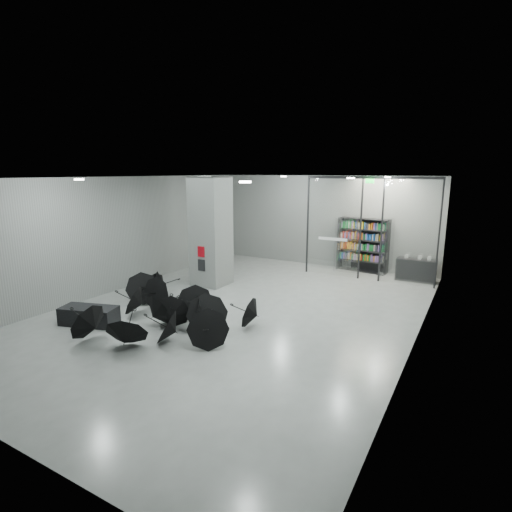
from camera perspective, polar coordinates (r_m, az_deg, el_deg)
The scene contains 10 objects.
room at distance 11.68m, azimuth -2.35°, elevation 5.45°, with size 14.00×14.02×4.01m.
column at distance 14.82m, azimuth -6.47°, elevation 3.49°, with size 1.20×1.20×4.00m, color slate.
fire_cabinet at distance 14.45m, azimuth -7.85°, elevation 0.61°, with size 0.28×0.04×0.38m, color #A50A07.
info_panel at distance 14.55m, azimuth -7.80°, elevation -1.32°, with size 0.30×0.03×0.42m, color black.
exit_sign at distance 15.61m, azimuth 15.95°, elevation 10.25°, with size 0.30×0.06×0.15m, color #0CE533.
glass_partition at distance 15.93m, azimuth 15.76°, elevation 4.37°, with size 5.06×0.08×4.00m.
bench at distance 12.13m, azimuth -22.74°, elevation -7.85°, with size 1.55×0.66×0.50m, color black.
bookshelf at distance 17.40m, azimuth 15.03°, elevation 1.52°, with size 2.06×0.41×2.27m, color black, non-canonical shape.
shop_counter at distance 16.67m, azimuth 21.89°, elevation -1.85°, with size 1.45×0.58×0.87m, color black.
umbrella_cluster at distance 11.47m, azimuth -12.60°, elevation -8.00°, with size 5.27×4.60×1.30m.
Camera 1 is at (6.13, -9.86, 4.17)m, focal length 28.00 mm.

